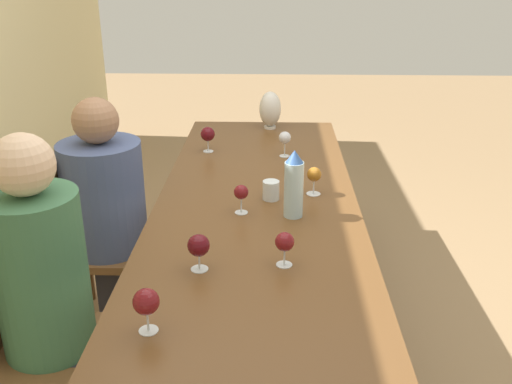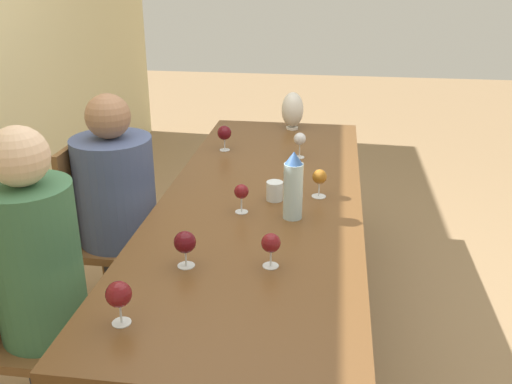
{
  "view_description": "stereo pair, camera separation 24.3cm",
  "coord_description": "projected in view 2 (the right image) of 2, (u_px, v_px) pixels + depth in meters",
  "views": [
    {
      "loc": [
        -2.43,
        -0.07,
        1.8
      ],
      "look_at": [
        -0.18,
        0.0,
        0.87
      ],
      "focal_mm": 40.0,
      "sensor_mm": 36.0,
      "label": 1
    },
    {
      "loc": [
        -2.41,
        -0.31,
        1.8
      ],
      "look_at": [
        -0.18,
        0.0,
        0.87
      ],
      "focal_mm": 40.0,
      "sensor_mm": 36.0,
      "label": 2
    }
  ],
  "objects": [
    {
      "name": "ground_plane",
      "position": [
        261.0,
        334.0,
        2.94
      ],
      "size": [
        14.0,
        14.0,
        0.0
      ],
      "primitive_type": "plane",
      "color": "#937551"
    },
    {
      "name": "water_bottle",
      "position": [
        293.0,
        186.0,
        2.38
      ],
      "size": [
        0.08,
        0.08,
        0.3
      ],
      "color": "#ADCCD6",
      "rests_on": "dining_table"
    },
    {
      "name": "water_tumbler",
      "position": [
        275.0,
        191.0,
        2.59
      ],
      "size": [
        0.08,
        0.08,
        0.09
      ],
      "color": "silver",
      "rests_on": "dining_table"
    },
    {
      "name": "wine_glass_2",
      "position": [
        271.0,
        244.0,
        2.02
      ],
      "size": [
        0.07,
        0.07,
        0.13
      ],
      "color": "silver",
      "rests_on": "dining_table"
    },
    {
      "name": "chair_near",
      "position": [
        28.0,
        318.0,
        2.23
      ],
      "size": [
        0.44,
        0.44,
        0.95
      ],
      "color": "brown",
      "rests_on": "ground_plane"
    },
    {
      "name": "wine_glass_1",
      "position": [
        320.0,
        178.0,
        2.61
      ],
      "size": [
        0.07,
        0.07,
        0.13
      ],
      "color": "silver",
      "rests_on": "dining_table"
    },
    {
      "name": "wine_glass_5",
      "position": [
        119.0,
        295.0,
        1.7
      ],
      "size": [
        0.08,
        0.08,
        0.14
      ],
      "color": "silver",
      "rests_on": "dining_table"
    },
    {
      "name": "person_near",
      "position": [
        42.0,
        278.0,
        2.15
      ],
      "size": [
        0.33,
        0.33,
        1.27
      ],
      "color": "#2D2D38",
      "rests_on": "ground_plane"
    },
    {
      "name": "person_far",
      "position": [
        120.0,
        205.0,
        2.89
      ],
      "size": [
        0.4,
        0.4,
        1.21
      ],
      "color": "#2D2D38",
      "rests_on": "ground_plane"
    },
    {
      "name": "wine_glass_4",
      "position": [
        300.0,
        139.0,
        3.12
      ],
      "size": [
        0.07,
        0.07,
        0.14
      ],
      "color": "silver",
      "rests_on": "dining_table"
    },
    {
      "name": "vase",
      "position": [
        292.0,
        110.0,
        3.64
      ],
      "size": [
        0.14,
        0.14,
        0.24
      ],
      "color": "silver",
      "rests_on": "dining_table"
    },
    {
      "name": "wine_glass_3",
      "position": [
        224.0,
        133.0,
        3.24
      ],
      "size": [
        0.08,
        0.08,
        0.14
      ],
      "color": "silver",
      "rests_on": "dining_table"
    },
    {
      "name": "wine_glass_0",
      "position": [
        241.0,
        192.0,
        2.45
      ],
      "size": [
        0.06,
        0.06,
        0.13
      ],
      "color": "silver",
      "rests_on": "dining_table"
    },
    {
      "name": "chair_far",
      "position": [
        105.0,
        228.0,
        2.96
      ],
      "size": [
        0.44,
        0.44,
        0.95
      ],
      "color": "brown",
      "rests_on": "ground_plane"
    },
    {
      "name": "dining_table",
      "position": [
        261.0,
        211.0,
        2.67
      ],
      "size": [
        2.57,
        0.92,
        0.77
      ],
      "color": "brown",
      "rests_on": "ground_plane"
    },
    {
      "name": "wine_glass_6",
      "position": [
        185.0,
        243.0,
        2.02
      ],
      "size": [
        0.08,
        0.08,
        0.14
      ],
      "color": "silver",
      "rests_on": "dining_table"
    }
  ]
}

